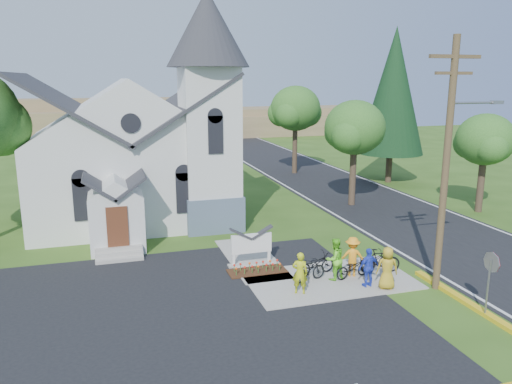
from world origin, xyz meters
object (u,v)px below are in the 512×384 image
object	(u,v)px
church_sign	(251,244)
cyclist_0	(300,273)
bike_4	(375,260)
cyclist_2	(369,267)
bike_3	(380,261)
cyclist_3	(352,256)
cyclist_1	(335,259)
cyclist_4	(387,268)
stop_sign	(491,271)
bike_1	(309,270)
bike_2	(353,268)
utility_pole	(448,158)
bike_0	(316,264)

from	to	relation	value
church_sign	cyclist_0	size ratio (longest dim) A/B	1.28
bike_4	cyclist_2	bearing A→B (deg)	131.71
church_sign	bike_3	size ratio (longest dim) A/B	1.20
cyclist_2	cyclist_3	world-z (taller)	cyclist_3
cyclist_0	cyclist_1	size ratio (longest dim) A/B	0.94
cyclist_3	cyclist_4	distance (m)	1.79
stop_sign	bike_3	bearing A→B (deg)	107.71
cyclist_2	bike_1	bearing A→B (deg)	-35.10
bike_2	bike_4	xyz separation A→B (m)	(1.42, 0.63, -0.04)
church_sign	bike_2	world-z (taller)	church_sign
church_sign	bike_4	distance (m)	5.60
church_sign	cyclist_4	bearing A→B (deg)	-43.28
bike_1	bike_4	world-z (taller)	bike_1
cyclist_2	bike_4	size ratio (longest dim) A/B	1.05
cyclist_0	cyclist_3	world-z (taller)	cyclist_3
utility_pole	cyclist_4	bearing A→B (deg)	167.09
cyclist_0	bike_4	world-z (taller)	cyclist_0
stop_sign	bike_4	bearing A→B (deg)	106.11
bike_3	cyclist_4	world-z (taller)	cyclist_4
cyclist_1	cyclist_4	xyz separation A→B (m)	(1.62, -1.49, -0.03)
cyclist_1	utility_pole	bearing A→B (deg)	138.32
bike_2	cyclist_4	world-z (taller)	cyclist_4
bike_0	bike_1	bearing A→B (deg)	123.17
utility_pole	cyclist_2	size ratio (longest dim) A/B	6.11
cyclist_2	bike_2	size ratio (longest dim) A/B	0.96
cyclist_3	bike_4	distance (m)	1.48
cyclist_1	bike_3	size ratio (longest dim) A/B	0.99
bike_1	bike_3	distance (m)	3.35
church_sign	bike_4	size ratio (longest dim) A/B	1.41
cyclist_3	cyclist_4	bearing A→B (deg)	134.60
cyclist_2	bike_0	bearing A→B (deg)	-54.27
bike_0	bike_1	xyz separation A→B (m)	(-0.55, -0.58, -0.01)
bike_1	cyclist_4	distance (m)	3.19
bike_0	cyclist_1	bearing A→B (deg)	-154.57
bike_0	cyclist_3	bearing A→B (deg)	-123.44
bike_1	bike_2	size ratio (longest dim) A/B	0.95
church_sign	stop_sign	world-z (taller)	stop_sign
cyclist_2	cyclist_4	bearing A→B (deg)	140.52
utility_pole	bike_0	bearing A→B (deg)	147.94
cyclist_1	cyclist_2	bearing A→B (deg)	119.38
utility_pole	cyclist_4	world-z (taller)	utility_pole
cyclist_2	cyclist_0	bearing A→B (deg)	-9.51
cyclist_3	cyclist_4	size ratio (longest dim) A/B	0.99
cyclist_3	bike_1	bearing A→B (deg)	22.37
utility_pole	bike_2	distance (m)	5.98
church_sign	cyclist_2	world-z (taller)	church_sign
bike_2	cyclist_4	distance (m)	1.68
cyclist_1	bike_2	xyz separation A→B (m)	(0.84, -0.07, -0.46)
bike_0	bike_2	size ratio (longest dim) A/B	1.11
utility_pole	church_sign	bearing A→B (deg)	144.40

